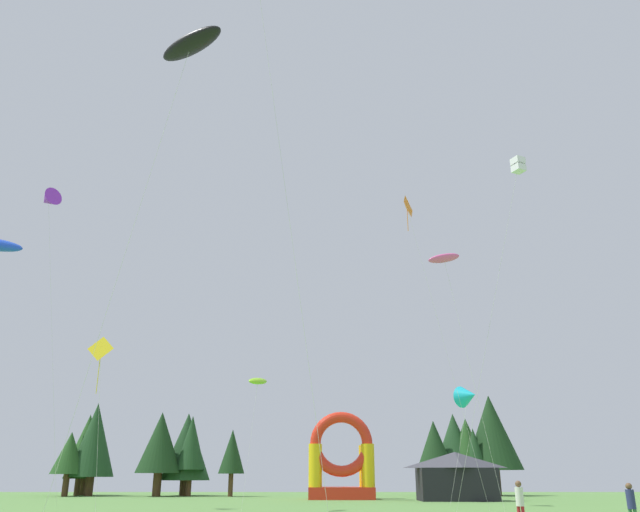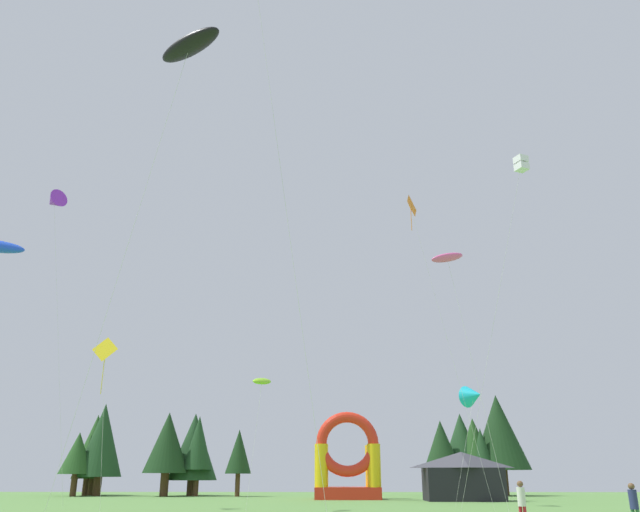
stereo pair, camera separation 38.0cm
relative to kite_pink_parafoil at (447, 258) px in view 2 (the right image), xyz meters
The scene contains 25 objects.
kite_pink_parafoil is the anchor object (origin of this frame).
kite_orange_diamond 6.66m from the kite_pink_parafoil, 109.96° to the left, with size 4.92×2.01×20.06m.
kite_black_parafoil 20.07m from the kite_pink_parafoil, 129.01° to the right, with size 6.59×5.14×18.34m.
kite_cyan_delta 14.40m from the kite_pink_parafoil, 73.35° to the left, with size 3.24×2.45×8.51m.
kite_purple_delta 30.38m from the kite_pink_parafoil, 163.61° to the left, with size 3.38×4.29×22.79m.
kite_yellow_diamond 21.15m from the kite_pink_parafoil, behind, with size 1.77×1.75×9.57m.
kite_white_box 6.78m from the kite_pink_parafoil, 41.84° to the right, with size 3.86×7.44×19.21m.
kite_lime_parafoil 14.48m from the kite_pink_parafoil, 152.68° to the left, with size 1.57×2.29×8.32m.
person_near_camera 15.95m from the kite_pink_parafoil, 86.77° to the right, with size 0.45×0.45×1.85m.
person_midfield 17.41m from the kite_pink_parafoil, 68.10° to the right, with size 0.43×0.43×1.79m.
inflatable_yellow_castle 28.05m from the kite_pink_parafoil, 102.41° to the left, with size 5.95×4.33×7.61m.
festival_tent 25.18m from the kite_pink_parafoil, 78.83° to the left, with size 6.43×3.94×3.97m.
tree_row_0 48.57m from the kite_pink_parafoil, 135.24° to the left, with size 3.52×3.52×6.41m.
tree_row_1 50.96m from the kite_pink_parafoil, 131.73° to the left, with size 4.30×4.30×8.57m.
tree_row_2 49.86m from the kite_pink_parafoil, 133.07° to the left, with size 3.26×3.26×6.25m.
tree_row_3 47.90m from the kite_pink_parafoil, 132.38° to the left, with size 4.72×4.72×9.53m.
tree_row_4 42.42m from the kite_pink_parafoil, 125.93° to the left, with size 4.76×4.76×8.47m.
tree_row_5 43.01m from the kite_pink_parafoil, 121.51° to the left, with size 5.30×5.30×8.56m.
tree_row_6 41.35m from the kite_pink_parafoil, 121.67° to the left, with size 3.13×3.13×8.15m.
tree_row_7 38.34m from the kite_pink_parafoil, 116.69° to the left, with size 2.71×2.71×6.64m.
tree_row_8 36.53m from the kite_pink_parafoil, 82.06° to the left, with size 4.16×4.16×7.69m.
tree_row_9 38.23m from the kite_pink_parafoil, 78.60° to the left, with size 5.39×5.39×8.55m.
tree_row_10 37.91m from the kite_pink_parafoil, 76.52° to the left, with size 4.74×4.74×7.99m.
tree_row_11 37.27m from the kite_pink_parafoil, 75.34° to the left, with size 2.95×2.95×6.88m.
tree_row_12 38.76m from the kite_pink_parafoil, 72.44° to the left, with size 6.26×6.26×10.55m.
Camera 2 is at (0.52, -27.52, 2.06)m, focal length 35.34 mm.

